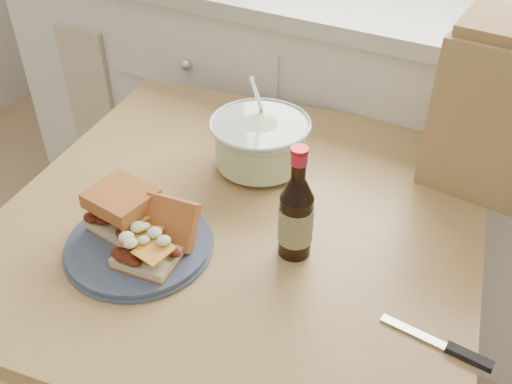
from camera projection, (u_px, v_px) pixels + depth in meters
The scene contains 9 objects.
cabinet_run at pixel (388, 146), 1.73m from camera, with size 2.50×0.64×0.94m.
dining_table at pixel (242, 253), 1.14m from camera, with size 1.01×1.01×0.73m.
plate at pixel (139, 245), 0.99m from camera, with size 0.25×0.25×0.02m, color #3E4A64.
sandwich_left at pixel (123, 209), 1.00m from camera, with size 0.12×0.11×0.08m.
sandwich_right at pixel (156, 239), 0.95m from camera, with size 0.11×0.15×0.08m.
coleslaw_bowl at pixel (260, 145), 1.17m from camera, with size 0.21×0.21×0.20m.
beer_bottle at pixel (296, 216), 0.94m from camera, with size 0.06×0.06×0.21m.
knife at pixel (455, 350), 0.82m from camera, with size 0.17×0.03×0.01m.
paper_bag at pixel (502, 117), 1.06m from camera, with size 0.23×0.15×0.31m, color #A57B4F.
Camera 1 is at (0.37, 0.23, 1.41)m, focal length 40.00 mm.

